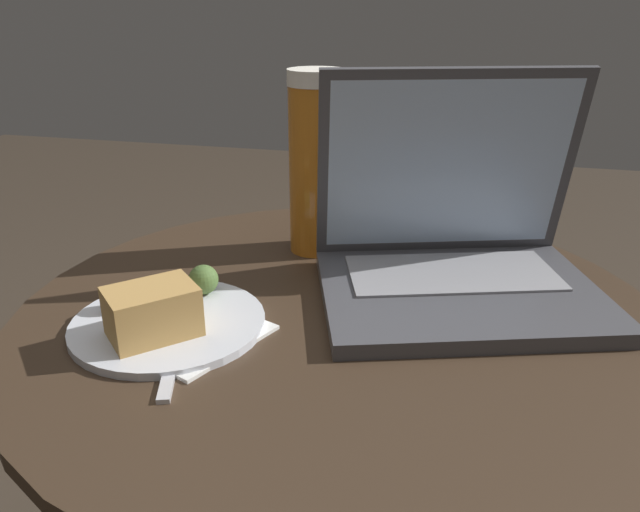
% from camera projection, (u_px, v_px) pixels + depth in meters
% --- Properties ---
extents(table, '(0.74, 0.74, 0.55)m').
position_uv_depth(table, '(338.00, 406.00, 0.77)').
color(table, '#515156').
rests_on(table, ground_plane).
extents(napkin, '(0.22, 0.19, 0.00)m').
position_uv_depth(napkin, '(175.00, 325.00, 0.67)').
color(napkin, white).
rests_on(napkin, table).
extents(laptop, '(0.38, 0.33, 0.26)m').
position_uv_depth(laptop, '(455.00, 249.00, 0.74)').
color(laptop, '#47474C').
rests_on(laptop, table).
extents(beer_glass, '(0.08, 0.08, 0.25)m').
position_uv_depth(beer_glass, '(316.00, 163.00, 0.84)').
color(beer_glass, '#C6701E').
rests_on(beer_glass, table).
extents(snack_plate, '(0.21, 0.21, 0.06)m').
position_uv_depth(snack_plate, '(163.00, 314.00, 0.66)').
color(snack_plate, silver).
rests_on(snack_plate, table).
extents(fork, '(0.08, 0.19, 0.00)m').
position_uv_depth(fork, '(178.00, 338.00, 0.65)').
color(fork, silver).
rests_on(fork, table).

